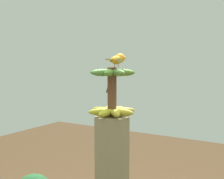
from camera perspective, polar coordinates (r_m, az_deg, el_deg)
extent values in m
cylinder|color=brown|center=(1.79, 0.00, -0.48)|extent=(0.06, 0.06, 0.30)
ellipsoid|color=gold|center=(1.79, -2.22, -4.38)|extent=(0.14, 0.14, 0.04)
ellipsoid|color=gold|center=(1.75, -1.18, -4.61)|extent=(0.05, 0.15, 0.04)
ellipsoid|color=#ACA22F|center=(1.74, 0.61, -4.66)|extent=(0.14, 0.14, 0.04)
ellipsoid|color=gold|center=(1.78, 2.01, -4.47)|extent=(0.15, 0.05, 0.04)
ellipsoid|color=gold|center=(1.83, 2.18, -4.19)|extent=(0.14, 0.14, 0.04)
ellipsoid|color=gold|center=(1.87, 1.10, -3.97)|extent=(0.05, 0.15, 0.04)
ellipsoid|color=gold|center=(1.88, -0.57, -3.94)|extent=(0.14, 0.14, 0.04)
ellipsoid|color=#ABA72B|center=(1.85, -1.93, -4.10)|extent=(0.15, 0.05, 0.04)
ellipsoid|color=#518630|center=(1.72, -0.57, 3.30)|extent=(0.08, 0.16, 0.04)
ellipsoid|color=#547D3C|center=(1.73, 1.08, 3.31)|extent=(0.15, 0.11, 0.04)
ellipsoid|color=#4F7A28|center=(1.77, 2.04, 3.35)|extent=(0.16, 0.08, 0.04)
ellipsoid|color=#517D38|center=(1.82, 1.79, 3.40)|extent=(0.11, 0.15, 0.04)
ellipsoid|color=#5A8D29|center=(1.85, 0.53, 3.43)|extent=(0.08, 0.16, 0.04)
ellipsoid|color=#4D8139|center=(1.84, -1.01, 3.42)|extent=(0.15, 0.11, 0.04)
ellipsoid|color=#507C2D|center=(1.80, -2.01, 3.38)|extent=(0.16, 0.08, 0.04)
ellipsoid|color=#4E8237|center=(1.76, -1.85, 3.33)|extent=(0.11, 0.15, 0.04)
cone|color=#4C2D1E|center=(1.83, -0.66, 0.35)|extent=(0.04, 0.04, 0.06)
cylinder|color=#C68933|center=(1.78, 1.26, 4.65)|extent=(0.01, 0.00, 0.02)
cylinder|color=#C68933|center=(1.79, 0.48, 4.66)|extent=(0.01, 0.00, 0.02)
ellipsoid|color=orange|center=(1.79, 0.87, 5.79)|extent=(0.05, 0.10, 0.05)
ellipsoid|color=olive|center=(1.77, 1.44, 5.80)|extent=(0.01, 0.08, 0.03)
ellipsoid|color=olive|center=(1.79, 0.14, 5.79)|extent=(0.01, 0.08, 0.03)
cube|color=olive|center=(1.72, -0.45, 5.91)|extent=(0.03, 0.06, 0.01)
sphere|color=orange|center=(1.83, 1.61, 6.20)|extent=(0.06, 0.06, 0.06)
sphere|color=black|center=(1.84, 1.12, 6.33)|extent=(0.01, 0.01, 0.01)
cone|color=orange|center=(1.86, 2.21, 6.18)|extent=(0.02, 0.03, 0.02)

